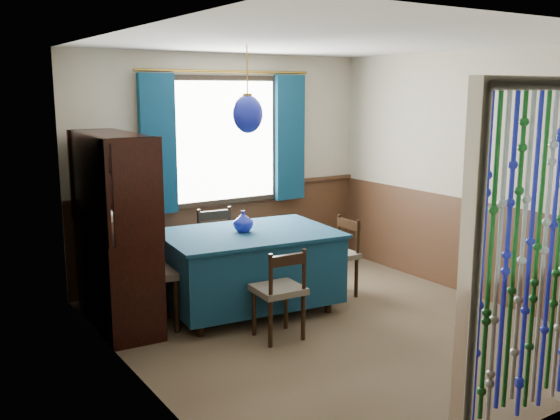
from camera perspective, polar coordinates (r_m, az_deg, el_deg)
floor at (r=5.72m, az=4.71°, el=-10.70°), size 4.00×4.00×0.00m
ceiling at (r=5.33m, az=5.14°, el=15.15°), size 4.00×4.00×0.00m
wall_back at (r=7.05m, az=-5.13°, el=3.92°), size 3.60×0.00×3.60m
wall_front at (r=4.03m, az=22.67°, el=-2.15°), size 3.60×0.00×3.60m
wall_left at (r=4.52m, az=-13.39°, el=-0.25°), size 0.00×4.00×4.00m
wall_right at (r=6.64m, az=17.30°, el=3.04°), size 0.00×4.00×4.00m
wainscot_back at (r=7.17m, az=-4.98°, el=-2.05°), size 3.60×0.00×3.60m
wainscot_front at (r=4.26m, az=21.75°, el=-11.99°), size 3.60×0.00×3.60m
wainscot_left at (r=4.72m, az=-12.81°, el=-9.19°), size 0.00×4.00×4.00m
wainscot_right at (r=6.76m, az=16.86°, el=-3.28°), size 0.00×4.00×4.00m
window at (r=6.98m, az=-4.98°, el=6.33°), size 1.32×0.12×1.42m
doorway at (r=4.11m, az=21.78°, el=-4.72°), size 1.16×0.12×2.18m
dining_table at (r=6.01m, az=-2.85°, el=-5.07°), size 1.73×1.28×0.78m
chair_near at (r=5.33m, az=-0.01°, el=-7.38°), size 0.42×0.40×0.80m
chair_far at (r=6.60m, az=-5.50°, el=-3.50°), size 0.46×0.45×0.87m
chair_left at (r=5.66m, az=-12.13°, el=-5.76°), size 0.52×0.54×0.95m
chair_right at (r=6.47m, az=5.29°, el=-4.07°), size 0.39×0.41×0.81m
sideboard at (r=5.85m, az=-14.82°, el=-4.32°), size 0.54×1.35×1.74m
pendant_lamp at (r=5.78m, az=-2.99°, el=8.75°), size 0.28×0.28×0.79m
vase_table at (r=5.92m, az=-3.39°, el=-1.11°), size 0.21×0.21×0.18m
bowl_shelf at (r=5.46m, az=-13.50°, el=1.20°), size 0.21×0.21×0.05m
vase_sideboard at (r=6.12m, az=-15.49°, el=-0.28°), size 0.17×0.17×0.18m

